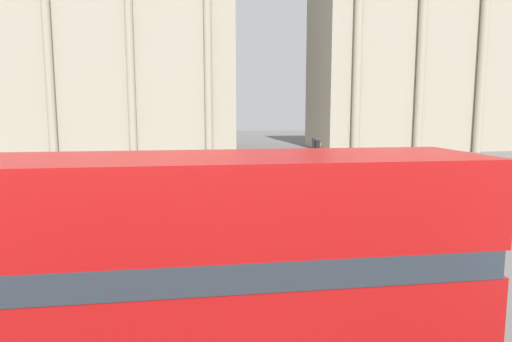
{
  "coord_description": "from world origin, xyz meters",
  "views": [
    {
      "loc": [
        -1.14,
        -2.11,
        4.8
      ],
      "look_at": [
        1.54,
        15.69,
        2.36
      ],
      "focal_mm": 32.0,
      "sensor_mm": 36.0,
      "label": 1
    }
  ],
  "objects": [
    {
      "name": "pedestrian_olive",
      "position": [
        3.4,
        17.82,
        0.97
      ],
      "size": [
        0.32,
        0.32,
        1.68
      ],
      "rotation": [
        0.0,
        0.0,
        6.07
      ],
      "color": "#282B33",
      "rests_on": "ground_plane"
    },
    {
      "name": "double_decker_bus",
      "position": [
        -1.27,
        5.22,
        2.27
      ],
      "size": [
        10.06,
        2.63,
        4.05
      ],
      "rotation": [
        0.0,
        0.0,
        -0.01
      ],
      "color": "black",
      "rests_on": "ground_plane"
    },
    {
      "name": "plaza_building_right",
      "position": [
        27.52,
        50.55,
        11.2
      ],
      "size": [
        27.53,
        11.71,
        22.4
      ],
      "color": "#A39984",
      "rests_on": "ground_plane"
    },
    {
      "name": "plaza_building_left",
      "position": [
        -11.44,
        56.52,
        11.33
      ],
      "size": [
        32.49,
        12.52,
        22.65
      ],
      "color": "#A39984",
      "rests_on": "ground_plane"
    },
    {
      "name": "traffic_light_mid",
      "position": [
        4.69,
        18.3,
        2.29
      ],
      "size": [
        0.42,
        0.24,
        3.48
      ],
      "color": "black",
      "rests_on": "ground_plane"
    },
    {
      "name": "car_white",
      "position": [
        3.4,
        22.42,
        0.7
      ],
      "size": [
        4.2,
        1.93,
        1.35
      ],
      "rotation": [
        0.0,
        0.0,
        5.5
      ],
      "color": "black",
      "rests_on": "ground_plane"
    },
    {
      "name": "traffic_light_near",
      "position": [
        -0.31,
        10.27,
        2.15
      ],
      "size": [
        0.42,
        0.24,
        3.27
      ],
      "color": "black",
      "rests_on": "ground_plane"
    },
    {
      "name": "car_black",
      "position": [
        -6.03,
        17.86,
        0.7
      ],
      "size": [
        4.2,
        1.93,
        1.35
      ],
      "rotation": [
        0.0,
        0.0,
        3.69
      ],
      "color": "black",
      "rests_on": "ground_plane"
    }
  ]
}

